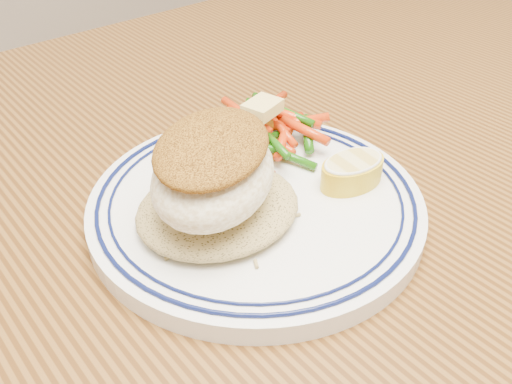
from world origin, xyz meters
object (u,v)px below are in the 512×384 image
at_px(dining_table, 242,339).
at_px(fish_fillet, 213,168).
at_px(lemon_wedge, 352,170).
at_px(plate, 256,204).
at_px(rice_pilaf, 218,204).
at_px(vegetable_pile, 263,129).

height_order(dining_table, fish_fillet, fish_fillet).
xyz_separation_m(dining_table, fish_fillet, (-0.01, 0.02, 0.16)).
height_order(fish_fillet, lemon_wedge, fish_fillet).
relative_size(plate, rice_pilaf, 2.09).
height_order(dining_table, vegetable_pile, vegetable_pile).
distance_m(rice_pilaf, vegetable_pile, 0.10).
bearing_deg(rice_pilaf, fish_fillet, -155.04).
distance_m(plate, rice_pilaf, 0.04).
xyz_separation_m(vegetable_pile, lemon_wedge, (0.01, -0.09, -0.00)).
relative_size(dining_table, plate, 6.16).
bearing_deg(lemon_wedge, vegetable_pile, 99.41).
distance_m(dining_table, lemon_wedge, 0.16).
relative_size(dining_table, fish_fillet, 11.30).
bearing_deg(lemon_wedge, dining_table, 174.76).
height_order(vegetable_pile, lemon_wedge, vegetable_pile).
distance_m(dining_table, plate, 0.11).
distance_m(plate, lemon_wedge, 0.08).
relative_size(plate, lemon_wedge, 4.32).
height_order(fish_fillet, vegetable_pile, fish_fillet).
height_order(plate, vegetable_pile, vegetable_pile).
bearing_deg(plate, fish_fillet, -176.19).
bearing_deg(plate, lemon_wedge, -24.89).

